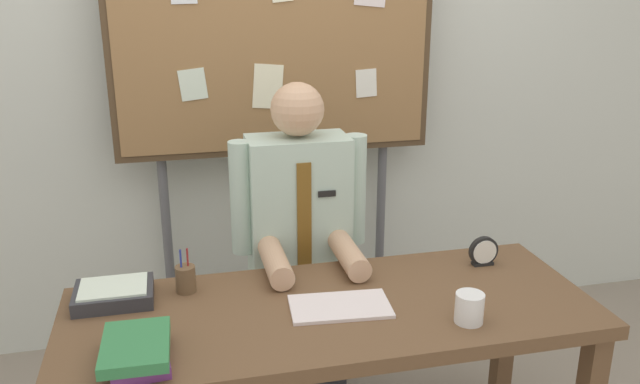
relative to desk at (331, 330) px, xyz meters
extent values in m
cube|color=silver|center=(0.00, 1.24, 0.71)|extent=(6.40, 0.08, 2.70)
cube|color=brown|center=(0.00, 0.00, 0.06)|extent=(1.78, 0.69, 0.05)
cube|color=brown|center=(0.83, 0.28, -0.30)|extent=(0.07, 0.07, 0.68)
cube|color=#2D2D33|center=(0.00, 0.54, -0.42)|extent=(0.34, 0.30, 0.44)
cube|color=#B2CCBC|center=(0.00, 0.54, 0.17)|extent=(0.40, 0.22, 0.74)
sphere|color=tan|center=(0.00, 0.54, 0.65)|extent=(0.21, 0.21, 0.21)
cylinder|color=#B2CCBC|center=(-0.23, 0.52, 0.32)|extent=(0.09, 0.09, 0.45)
cylinder|color=#B2CCBC|center=(0.23, 0.52, 0.32)|extent=(0.09, 0.09, 0.45)
cylinder|color=tan|center=(-0.14, 0.28, 0.14)|extent=(0.09, 0.30, 0.09)
cylinder|color=tan|center=(0.14, 0.28, 0.14)|extent=(0.09, 0.30, 0.09)
cube|color=brown|center=(0.00, 0.43, 0.23)|extent=(0.06, 0.01, 0.48)
cube|color=black|center=(0.09, 0.43, 0.34)|extent=(0.07, 0.01, 0.02)
cube|color=#4C3823|center=(0.00, 1.04, 0.86)|extent=(1.46, 0.05, 1.03)
cube|color=olive|center=(0.00, 1.02, 0.86)|extent=(1.40, 0.04, 0.97)
cylinder|color=#59595E|center=(-0.53, 1.07, -0.13)|extent=(0.04, 0.04, 1.02)
cylinder|color=#59595E|center=(0.53, 1.07, -0.13)|extent=(0.04, 0.04, 1.02)
cube|color=white|center=(0.42, 1.00, 0.67)|extent=(0.10, 0.00, 0.13)
cube|color=#F4EFCC|center=(-0.04, 1.00, 0.67)|extent=(0.15, 0.00, 0.21)
cube|color=silver|center=(-0.37, 1.00, 0.69)|extent=(0.13, 0.00, 0.15)
cube|color=#72337F|center=(-0.62, -0.20, 0.11)|extent=(0.18, 0.25, 0.04)
cube|color=#337F47|center=(-0.62, -0.20, 0.14)|extent=(0.19, 0.26, 0.03)
cube|color=silver|center=(0.03, -0.02, 0.10)|extent=(0.35, 0.22, 0.01)
cylinder|color=black|center=(0.64, 0.19, 0.15)|extent=(0.11, 0.02, 0.11)
cylinder|color=white|center=(0.64, 0.17, 0.15)|extent=(0.09, 0.00, 0.09)
cube|color=black|center=(0.64, 0.19, 0.10)|extent=(0.08, 0.04, 0.01)
cylinder|color=white|center=(0.40, -0.20, 0.14)|extent=(0.09, 0.09, 0.10)
cylinder|color=brown|center=(-0.47, 0.22, 0.14)|extent=(0.07, 0.07, 0.09)
cylinder|color=#263399|center=(-0.48, 0.22, 0.18)|extent=(0.01, 0.01, 0.15)
cylinder|color=maroon|center=(-0.46, 0.22, 0.18)|extent=(0.01, 0.01, 0.15)
cube|color=#333338|center=(-0.71, 0.20, 0.11)|extent=(0.26, 0.20, 0.05)
cube|color=silver|center=(-0.71, 0.20, 0.14)|extent=(0.22, 0.17, 0.01)
camera|label=1|loc=(-0.48, -1.88, 1.14)|focal=36.52mm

